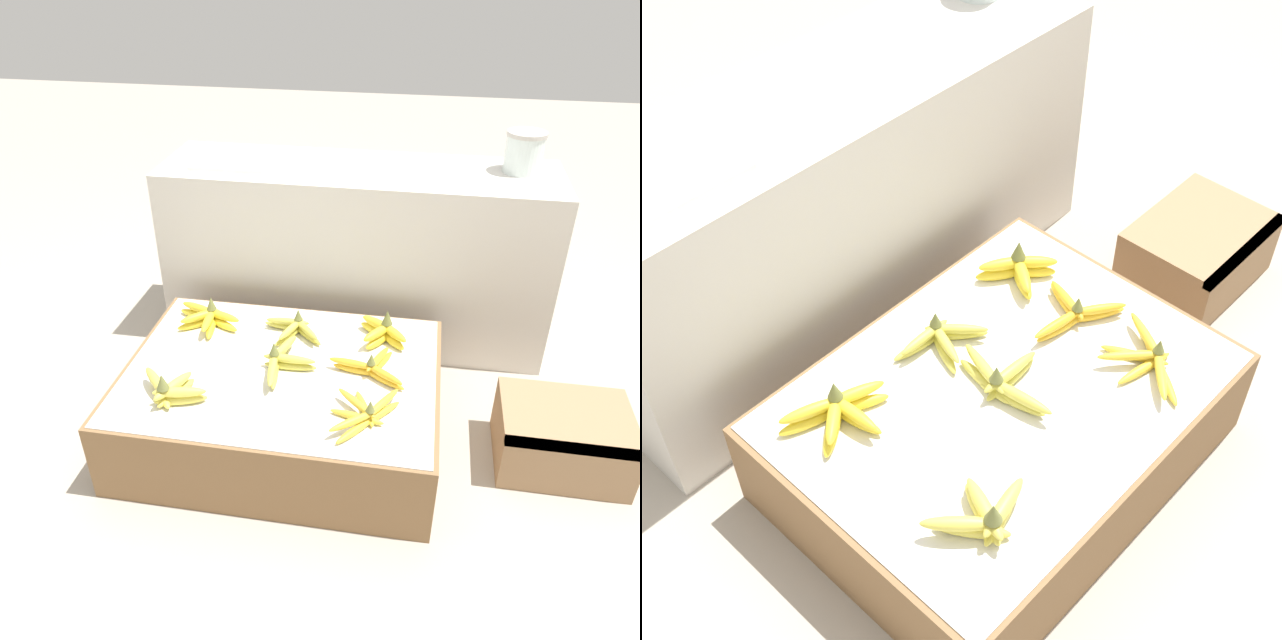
% 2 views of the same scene
% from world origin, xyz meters
% --- Properties ---
extents(ground_plane, '(10.00, 10.00, 0.00)m').
position_xyz_m(ground_plane, '(0.00, 0.00, 0.00)').
color(ground_plane, '#A89E8E').
extents(display_platform, '(0.97, 0.73, 0.26)m').
position_xyz_m(display_platform, '(0.00, 0.00, 0.13)').
color(display_platform, olive).
rests_on(display_platform, ground_plane).
extents(back_vendor_table, '(1.45, 0.43, 0.68)m').
position_xyz_m(back_vendor_table, '(0.15, 0.68, 0.34)').
color(back_vendor_table, beige).
rests_on(back_vendor_table, ground_plane).
extents(wooden_crate, '(0.39, 0.30, 0.19)m').
position_xyz_m(wooden_crate, '(0.87, 0.02, 0.10)').
color(wooden_crate, '#997551').
rests_on(wooden_crate, ground_plane).
extents(banana_bunch_front_left, '(0.22, 0.16, 0.11)m').
position_xyz_m(banana_bunch_front_left, '(-0.28, -0.20, 0.30)').
color(banana_bunch_front_left, '#DBCC4C').
rests_on(banana_bunch_front_left, display_platform).
extents(banana_bunch_front_midright, '(0.20, 0.24, 0.08)m').
position_xyz_m(banana_bunch_front_midright, '(0.28, -0.19, 0.29)').
color(banana_bunch_front_midright, gold).
rests_on(banana_bunch_front_midright, display_platform).
extents(banana_bunch_middle_midleft, '(0.17, 0.27, 0.09)m').
position_xyz_m(banana_bunch_middle_midleft, '(-0.00, -0.00, 0.29)').
color(banana_bunch_middle_midleft, gold).
rests_on(banana_bunch_middle_midleft, display_platform).
extents(banana_bunch_middle_midright, '(0.24, 0.20, 0.08)m').
position_xyz_m(banana_bunch_middle_midright, '(0.28, 0.02, 0.29)').
color(banana_bunch_middle_midright, gold).
rests_on(banana_bunch_middle_midright, display_platform).
extents(banana_bunch_back_left, '(0.24, 0.18, 0.10)m').
position_xyz_m(banana_bunch_back_left, '(-0.30, 0.20, 0.29)').
color(banana_bunch_back_left, yellow).
rests_on(banana_bunch_back_left, display_platform).
extents(banana_bunch_back_midleft, '(0.22, 0.15, 0.09)m').
position_xyz_m(banana_bunch_back_midleft, '(0.00, 0.19, 0.29)').
color(banana_bunch_back_midleft, gold).
rests_on(banana_bunch_back_midleft, display_platform).
extents(banana_bunch_back_midright, '(0.18, 0.17, 0.11)m').
position_xyz_m(banana_bunch_back_midright, '(0.29, 0.21, 0.30)').
color(banana_bunch_back_midright, yellow).
rests_on(banana_bunch_back_midright, display_platform).
extents(foam_tray_white, '(0.27, 0.22, 0.02)m').
position_xyz_m(foam_tray_white, '(-0.31, 0.64, 0.69)').
color(foam_tray_white, white).
rests_on(foam_tray_white, back_vendor_table).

